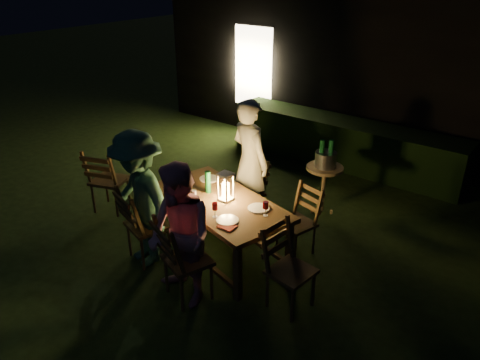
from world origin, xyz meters
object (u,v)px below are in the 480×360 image
Objects in this scene: person_house_side at (250,162)px; person_opp_right at (180,236)px; chair_near_left at (147,237)px; ice_bucket at (326,159)px; bottle_bucket_a at (321,156)px; bottle_bucket_b at (330,156)px; lantern at (226,188)px; bottle_table at (208,182)px; dining_table at (220,205)px; chair_end at (289,283)px; chair_near_right at (187,273)px; chair_spare at (110,191)px; chair_far_right at (297,233)px; chair_far_left at (247,202)px; person_opp_left at (139,200)px; side_table at (325,172)px.

person_opp_right is at bearing 118.76° from person_house_side.
ice_bucket is (1.10, 2.37, 0.50)m from chair_near_left.
person_opp_right reaches higher than bottle_bucket_a.
lantern is at bearing -104.82° from bottle_bucket_b.
chair_near_left is 2.92× the size of lantern.
lantern reaches higher than bottle_table.
chair_near_left reaches higher than dining_table.
chair_near_left is 1.85m from chair_end.
bottle_bucket_b is at bearing -155.40° from chair_end.
bottle_bucket_b reaches higher than chair_end.
person_house_side is (-0.47, 1.77, 0.56)m from chair_near_right.
chair_spare is 2.93× the size of lantern.
person_house_side is 5.47× the size of bottle_bucket_a.
chair_near_left is 1.84m from chair_far_right.
chair_spare is at bearing -86.56° from chair_end.
chair_near_left is 0.90m from chair_near_right.
lantern is 1.17× the size of ice_bucket.
dining_table is 2.05× the size of chair_end.
person_opp_left reaches higher than chair_far_left.
bottle_bucket_b is (0.10, 0.08, 0.00)m from bottle_bucket_a.
chair_spare is 2.11m from person_house_side.
chair_near_right is at bearing -38.56° from chair_spare.
dining_table is 0.97m from chair_near_right.
person_house_side reaches higher than chair_far_right.
chair_end is at bearing 132.38° from chair_far_right.
dining_table is 1.86m from bottle_bucket_b.
person_opp_right reaches higher than bottle_table.
chair_spare reaches higher than bottle_bucket_a.
person_opp_right is (0.47, -1.76, 0.50)m from chair_far_left.
side_table is at bearing -111.66° from chair_far_left.
chair_near_right is at bearing 87.19° from chair_far_right.
dining_table is 6.61× the size of ice_bucket.
chair_near_right is 1.06× the size of chair_end.
bottle_bucket_b is at bearing -116.20° from person_house_side.
chair_near_left is 1.00× the size of chair_spare.
dining_table is 0.95m from person_opp_left.
chair_near_right is 1.78m from chair_far_left.
bottle_table is (-1.43, 0.38, 0.60)m from chair_end.
chair_far_right is (0.73, 0.61, -0.41)m from dining_table.
bottle_table reaches higher than chair_far_left.
chair_near_right is 2.94× the size of lantern.
chair_far_left is 0.59m from person_house_side.
bottle_bucket_a is at bearing 67.90° from bottle_table.
dining_table is at bearing 118.76° from person_house_side.
lantern is 1.80m from bottle_bucket_b.
chair_near_right is 1.04m from person_opp_left.
chair_far_right is 2.82× the size of bottle_bucket_a.
chair_far_right is 2.82× the size of bottle_bucket_b.
chair_end is 3.23× the size of ice_bucket.
dining_table is 2.20× the size of chair_far_right.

